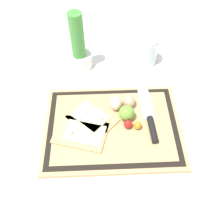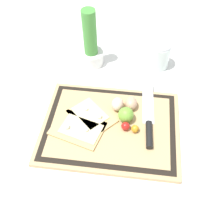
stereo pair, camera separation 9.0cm
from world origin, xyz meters
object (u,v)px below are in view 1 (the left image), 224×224
Objects in this scene: egg_pink at (116,103)px; cherry_tomato_yellow at (138,125)px; pizza_slice_near at (81,133)px; lime at (127,113)px; herb_pot at (79,49)px; cherry_tomato_red at (128,124)px; egg_brown at (129,101)px; knife at (150,118)px; pizza_slice_far at (92,118)px; sauce_jar at (147,52)px.

egg_pink reaches higher than cherry_tomato_yellow.
egg_pink is at bearing 42.26° from pizza_slice_near.
lime reaches higher than pizza_slice_near.
herb_pot is at bearing 119.55° from lime.
egg_brown is at bearing 83.36° from cherry_tomato_red.
egg_brown is at bearing 133.11° from knife.
cherry_tomato_red is at bearing -17.22° from pizza_slice_far.
sauce_jar is at bearing 61.90° from egg_pink.
knife is at bearing 18.29° from cherry_tomato_red.
pizza_slice_near is 3.72× the size of egg_pink.
pizza_slice_near is 0.36m from herb_pot.
egg_brown is 0.10m from cherry_tomato_yellow.
cherry_tomato_yellow is at bearing -145.18° from knife.
herb_pot is (-0.18, 0.24, 0.05)m from egg_brown.
herb_pot is (-0.20, 0.34, 0.05)m from cherry_tomato_yellow.
lime is at bearing -60.45° from herb_pot.
pizza_slice_far is at bearing -179.90° from lime.
herb_pot is (-0.17, 0.34, 0.05)m from cherry_tomato_red.
sauce_jar reaches higher than knife.
cherry_tomato_yellow is 0.40m from herb_pot.
pizza_slice_far is at bearing 164.21° from cherry_tomato_yellow.
lime reaches higher than pizza_slice_far.
herb_pot reaches higher than lime.
pizza_slice_near is 0.66× the size of knife.
cherry_tomato_red is at bearing -96.64° from egg_brown.
cherry_tomato_red is at bearing -86.19° from lime.
lime is 1.85× the size of cherry_tomato_red.
lime is (0.03, -0.05, 0.01)m from egg_pink.
pizza_slice_near is 0.16m from egg_pink.
pizza_slice_far is at bearing -125.87° from sauce_jar.
egg_pink is at bearing -61.57° from herb_pot.
cherry_tomato_yellow is (0.15, -0.04, 0.01)m from pizza_slice_far.
sauce_jar is at bearing 54.13° from pizza_slice_far.
cherry_tomato_yellow is (0.03, -0.04, -0.01)m from lime.
knife is at bearing 11.56° from pizza_slice_near.
egg_brown is (0.13, 0.06, 0.02)m from pizza_slice_far.
knife is at bearing -3.54° from pizza_slice_far.
sauce_jar is at bearing 69.89° from egg_brown.
sauce_jar is (0.23, 0.31, 0.02)m from pizza_slice_far.
cherry_tomato_yellow is (0.02, -0.10, -0.01)m from egg_brown.
cherry_tomato_red is at bearing -62.96° from herb_pot.
pizza_slice_near is 0.17m from lime.
egg_brown is at bearing 10.83° from egg_pink.
egg_pink is 0.98× the size of lime.
knife is at bearing -28.34° from egg_pink.
pizza_slice_far is 0.13m from cherry_tomato_red.
cherry_tomato_red is at bearing -161.71° from knife.
cherry_tomato_red is at bearing 169.79° from cherry_tomato_yellow.
egg_brown is 1.81× the size of cherry_tomato_red.
egg_pink is 1.81× the size of cherry_tomato_red.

